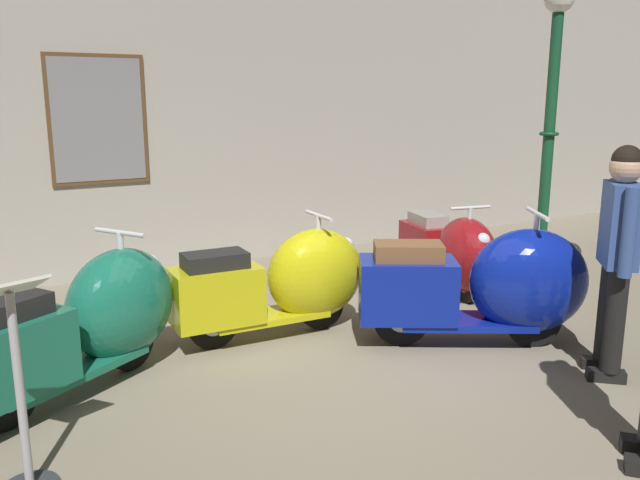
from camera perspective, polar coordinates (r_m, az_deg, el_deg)
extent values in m
plane|color=gray|center=(4.80, 3.68, -11.36)|extent=(60.00, 60.00, 0.00)
cube|color=#ADA89E|center=(7.59, -11.40, 10.91)|extent=(18.00, 0.20, 3.52)
cube|color=brown|center=(7.20, -19.07, 10.02)|extent=(1.00, 0.03, 1.34)
cube|color=gray|center=(7.19, -19.04, 10.02)|extent=(0.92, 0.01, 1.26)
cylinder|color=black|center=(4.93, -16.53, -8.59)|extent=(0.40, 0.29, 0.42)
cylinder|color=silver|center=(4.93, -16.53, -8.59)|extent=(0.21, 0.18, 0.19)
cylinder|color=black|center=(4.36, -26.10, -12.25)|extent=(0.40, 0.29, 0.42)
cylinder|color=silver|center=(4.36, -26.10, -12.25)|extent=(0.21, 0.18, 0.19)
cube|color=#196B51|center=(4.63, -20.97, -10.58)|extent=(1.05, 0.83, 0.05)
ellipsoid|color=#196B51|center=(4.80, -17.20, -5.43)|extent=(1.04, 0.92, 0.80)
cube|color=#196B51|center=(4.29, -25.94, -9.27)|extent=(0.83, 0.73, 0.46)
cube|color=black|center=(4.20, -26.32, -5.53)|extent=(0.58, 0.51, 0.13)
sphere|color=silver|center=(4.94, -14.90, -2.14)|extent=(0.16, 0.16, 0.16)
cylinder|color=silver|center=(4.72, -17.21, -1.10)|extent=(0.05, 0.05, 0.29)
cylinder|color=silver|center=(4.69, -17.32, 0.64)|extent=(0.26, 0.41, 0.03)
cube|color=silver|center=(5.01, -19.29, -5.47)|extent=(0.61, 0.37, 0.03)
cylinder|color=black|center=(5.52, 0.06, -5.83)|extent=(0.41, 0.10, 0.41)
cylinder|color=silver|center=(5.52, 0.06, -5.83)|extent=(0.19, 0.11, 0.18)
cylinder|color=black|center=(5.18, -9.53, -7.28)|extent=(0.41, 0.10, 0.41)
cylinder|color=silver|center=(5.18, -9.53, -7.28)|extent=(0.19, 0.11, 0.18)
cube|color=gold|center=(5.34, -4.57, -6.76)|extent=(0.98, 0.41, 0.05)
ellipsoid|color=gold|center=(5.42, -0.41, -3.01)|extent=(0.88, 0.57, 0.77)
cube|color=gold|center=(5.12, -9.19, -4.87)|extent=(0.71, 0.44, 0.45)
cube|color=black|center=(5.04, -9.30, -1.79)|extent=(0.50, 0.31, 0.12)
sphere|color=silver|center=(5.50, 2.24, -0.51)|extent=(0.15, 0.15, 0.15)
cylinder|color=silver|center=(5.35, -0.13, 0.69)|extent=(0.04, 0.04, 0.28)
cylinder|color=silver|center=(5.32, -0.13, 2.18)|extent=(0.06, 0.45, 0.03)
cube|color=silver|center=(5.66, -1.59, -2.88)|extent=(0.68, 0.05, 0.02)
cylinder|color=black|center=(5.42, 18.30, -6.67)|extent=(0.42, 0.30, 0.44)
cylinder|color=silver|center=(5.42, 18.30, -6.67)|extent=(0.22, 0.19, 0.20)
cylinder|color=black|center=(5.21, 7.17, -6.90)|extent=(0.42, 0.30, 0.44)
cylinder|color=silver|center=(5.21, 7.17, -6.90)|extent=(0.22, 0.19, 0.20)
cube|color=navy|center=(5.29, 12.84, -7.04)|extent=(1.10, 0.88, 0.06)
ellipsoid|color=navy|center=(5.31, 17.96, -3.49)|extent=(1.09, 0.97, 0.84)
cube|color=navy|center=(5.14, 7.73, -4.35)|extent=(0.87, 0.76, 0.48)
cube|color=brown|center=(5.05, 7.83, -1.00)|extent=(0.61, 0.54, 0.13)
sphere|color=silver|center=(5.35, 21.30, -1.07)|extent=(0.17, 0.17, 0.17)
cylinder|color=silver|center=(5.23, 18.59, 0.56)|extent=(0.05, 0.05, 0.31)
cylinder|color=silver|center=(5.20, 18.71, 2.22)|extent=(0.28, 0.43, 0.04)
cylinder|color=black|center=(6.38, 12.93, -3.74)|extent=(0.16, 0.39, 0.38)
cylinder|color=silver|center=(6.38, 12.93, -3.74)|extent=(0.13, 0.19, 0.17)
cylinder|color=black|center=(7.14, 9.26, -1.84)|extent=(0.16, 0.39, 0.38)
cylinder|color=silver|center=(7.14, 9.26, -1.84)|extent=(0.13, 0.19, 0.17)
cube|color=maroon|center=(6.76, 10.98, -2.90)|extent=(0.53, 0.96, 0.05)
ellipsoid|color=maroon|center=(6.35, 12.83, -1.28)|extent=(0.65, 0.89, 0.72)
cube|color=maroon|center=(7.06, 9.46, -0.27)|extent=(0.51, 0.71, 0.42)
cube|color=gray|center=(7.01, 9.53, 1.85)|extent=(0.36, 0.50, 0.11)
sphere|color=silver|center=(6.09, 14.19, -0.03)|extent=(0.14, 0.14, 0.14)
cylinder|color=silver|center=(6.26, 13.11, 1.61)|extent=(0.04, 0.04, 0.27)
cylinder|color=silver|center=(6.24, 13.17, 2.81)|extent=(0.42, 0.12, 0.03)
cylinder|color=#144728|center=(7.12, 18.75, -3.25)|extent=(0.28, 0.28, 0.18)
cylinder|color=#144728|center=(6.89, 19.55, 7.79)|extent=(0.11, 0.11, 2.56)
torus|color=#144728|center=(6.88, 19.63, 8.85)|extent=(0.19, 0.19, 0.04)
cube|color=black|center=(5.21, 23.52, -9.98)|extent=(0.26, 0.25, 0.08)
cylinder|color=black|center=(5.07, 24.18, -5.32)|extent=(0.14, 0.14, 0.81)
cube|color=black|center=(5.02, 23.99, -10.91)|extent=(0.26, 0.25, 0.08)
cylinder|color=black|center=(4.87, 24.68, -6.09)|extent=(0.14, 0.14, 0.81)
cube|color=#334C8C|center=(4.83, 25.08, 1.24)|extent=(0.40, 0.41, 0.57)
cylinder|color=#334C8C|center=(5.05, 24.51, 1.63)|extent=(0.09, 0.09, 0.59)
cylinder|color=#334C8C|center=(4.61, 25.68, 0.57)|extent=(0.09, 0.09, 0.59)
sphere|color=tan|center=(4.77, 25.51, 5.83)|extent=(0.22, 0.22, 0.22)
sphere|color=black|center=(4.77, 25.56, 6.41)|extent=(0.20, 0.20, 0.20)
cylinder|color=#A5A5AD|center=(3.55, -25.04, -12.13)|extent=(0.04, 0.04, 1.02)
cube|color=silver|center=(3.37, -25.87, -3.89)|extent=(0.38, 0.32, 0.12)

